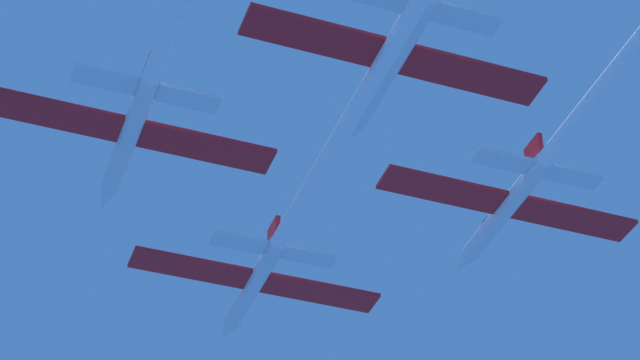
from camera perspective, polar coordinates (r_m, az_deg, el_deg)
name	(u,v)px	position (r m, az deg, el deg)	size (l,w,h in m)	color
jet_lead	(337,143)	(84.67, 0.73, 1.66)	(19.31, 62.94, 3.20)	white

